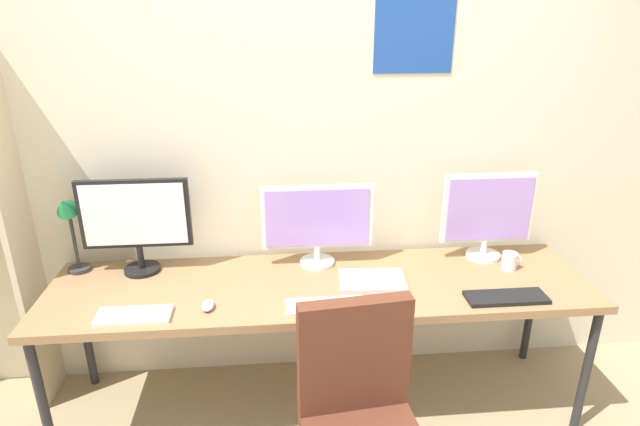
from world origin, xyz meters
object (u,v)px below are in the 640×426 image
object	(u,v)px
keyboard_left	(134,315)
monitor_right	(488,213)
keyboard_center	(326,306)
monitor_left	(136,220)
desk_lamp	(68,219)
laptop_closed	(372,281)
desk	(321,291)
computer_mouse	(208,305)
coffee_mug	(510,261)
keyboard_right	(506,297)
monitor_center	(317,221)

from	to	relation	value
keyboard_left	monitor_right	bearing A→B (deg)	14.26
monitor_right	keyboard_center	distance (m)	1.03
monitor_left	desk_lamp	world-z (taller)	monitor_left
monitor_left	monitor_right	xyz separation A→B (m)	(1.80, 0.00, -0.03)
keyboard_left	laptop_closed	bearing A→B (deg)	10.78
keyboard_center	desk	bearing A→B (deg)	90.00
computer_mouse	desk_lamp	bearing A→B (deg)	149.70
keyboard_center	computer_mouse	xyz separation A→B (m)	(-0.53, 0.04, 0.01)
laptop_closed	monitor_right	bearing A→B (deg)	24.19
keyboard_center	monitor_left	bearing A→B (deg)	153.83
keyboard_center	coffee_mug	size ratio (longest dim) A/B	3.38
keyboard_right	monitor_left	bearing A→B (deg)	165.74
desk	keyboard_right	xyz separation A→B (m)	(0.84, -0.23, 0.06)
desk	desk_lamp	size ratio (longest dim) A/B	6.03
keyboard_right	laptop_closed	distance (m)	0.63
desk_lamp	keyboard_right	bearing A→B (deg)	-12.34
monitor_center	computer_mouse	bearing A→B (deg)	-142.94
computer_mouse	laptop_closed	distance (m)	0.79
computer_mouse	laptop_closed	xyz separation A→B (m)	(0.78, 0.16, -0.00)
monitor_right	coffee_mug	world-z (taller)	monitor_right
keyboard_right	computer_mouse	world-z (taller)	computer_mouse
monitor_right	keyboard_left	size ratio (longest dim) A/B	1.52
desk_lamp	keyboard_left	world-z (taller)	desk_lamp
desk_lamp	keyboard_left	bearing A→B (deg)	-49.72
monitor_right	keyboard_right	xyz separation A→B (m)	(-0.06, -0.44, -0.24)
keyboard_center	keyboard_left	bearing A→B (deg)	180.00
keyboard_left	computer_mouse	size ratio (longest dim) A/B	3.33
monitor_left	keyboard_left	xyz separation A→B (m)	(0.06, -0.44, -0.27)
keyboard_left	keyboard_center	bearing A→B (deg)	0.00
desk_lamp	coffee_mug	distance (m)	2.22
laptop_closed	coffee_mug	distance (m)	0.74
keyboard_center	keyboard_right	xyz separation A→B (m)	(0.84, 0.00, 0.00)
monitor_center	desk_lamp	bearing A→B (deg)	179.59
coffee_mug	keyboard_left	bearing A→B (deg)	-170.90
laptop_closed	coffee_mug	size ratio (longest dim) A/B	3.02
desk_lamp	laptop_closed	bearing A→B (deg)	-9.38
keyboard_right	laptop_closed	xyz separation A→B (m)	(-0.59, 0.21, 0.00)
desk	keyboard_right	world-z (taller)	keyboard_right
keyboard_right	desk_lamp	bearing A→B (deg)	167.66
monitor_right	laptop_closed	bearing A→B (deg)	-160.13
laptop_closed	monitor_center	bearing A→B (deg)	141.19
keyboard_left	coffee_mug	size ratio (longest dim) A/B	3.02
monitor_right	keyboard_left	world-z (taller)	monitor_right
laptop_closed	keyboard_left	bearing A→B (deg)	-164.90
monitor_right	monitor_left	bearing A→B (deg)	-180.00
desk	laptop_closed	bearing A→B (deg)	-5.10
desk	monitor_right	xyz separation A→B (m)	(0.90, 0.21, 0.30)
monitor_right	coffee_mug	size ratio (longest dim) A/B	4.59
keyboard_right	coffee_mug	distance (m)	0.33
monitor_left	monitor_right	size ratio (longest dim) A/B	1.10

